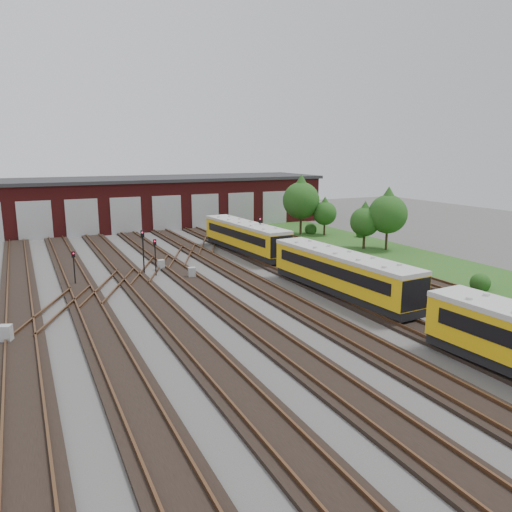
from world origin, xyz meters
name	(u,v)px	position (x,y,z in m)	size (l,w,h in m)	color
ground	(271,314)	(0.00, 0.00, 0.00)	(120.00, 120.00, 0.00)	#454240
track_network	(265,310)	(-0.17, 0.59, 0.11)	(30.40, 70.00, 0.33)	black
maintenance_shed	(132,202)	(-0.01, 39.97, 3.20)	(51.00, 12.50, 6.35)	#591616
grass_verge	(400,255)	(19.00, 10.00, 0.03)	(8.00, 55.00, 0.05)	#284C19
metro_train	(342,272)	(6.00, 1.19, 1.73)	(3.25, 45.36, 2.74)	black
signal_mast_0	(74,264)	(-10.18, 12.05, 1.68)	(0.25, 0.23, 2.59)	black
signal_mast_1	(155,252)	(-3.99, 12.49, 1.89)	(0.25, 0.23, 2.95)	black
signal_mast_2	(143,246)	(-4.72, 13.45, 2.29)	(0.32, 0.30, 3.59)	black
signal_mast_3	(260,231)	(6.79, 15.51, 2.39)	(0.33, 0.32, 3.76)	black
relay_cabinet_0	(6,335)	(-14.68, 1.61, 0.50)	(0.60, 0.50, 1.01)	#A2A4A7
relay_cabinet_1	(161,265)	(-3.11, 14.20, 0.43)	(0.52, 0.43, 0.86)	#A2A4A7
relay_cabinet_2	(192,273)	(-1.69, 10.31, 0.45)	(0.54, 0.45, 0.90)	#A2A4A7
relay_cabinet_3	(292,254)	(8.94, 13.25, 0.49)	(0.59, 0.49, 0.98)	#A2A4A7
relay_cabinet_4	(354,270)	(10.37, 5.58, 0.43)	(0.52, 0.43, 0.87)	#A2A4A7
tree_0	(301,196)	(16.55, 24.55, 4.60)	(4.32, 4.32, 7.15)	#2D2214
tree_1	(325,210)	(18.83, 22.92, 2.95)	(2.77, 2.77, 4.60)	#2D2214
tree_2	(388,209)	(19.58, 12.79, 4.11)	(3.86, 3.86, 6.39)	#2D2214
tree_3	(365,218)	(17.89, 14.19, 3.15)	(2.97, 2.97, 4.91)	#2D2214
bush_0	(480,280)	(16.00, -1.74, 0.72)	(1.43, 1.43, 1.43)	#154513
bush_1	(311,228)	(18.10, 24.75, 0.72)	(1.45, 1.45, 1.45)	#154513
bush_2	(361,232)	(21.92, 19.93, 0.59)	(1.18, 1.18, 1.18)	#154513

